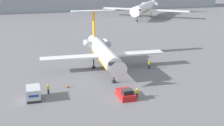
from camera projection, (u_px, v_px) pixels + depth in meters
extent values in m
plane|color=slate|center=(126.00, 98.00, 51.72)|extent=(600.00, 600.00, 0.00)
cylinder|color=silver|center=(104.00, 53.00, 65.27)|extent=(3.64, 18.53, 3.11)
cone|color=silver|center=(117.00, 68.00, 55.53)|extent=(3.18, 2.58, 3.11)
cube|color=black|center=(116.00, 63.00, 56.30)|extent=(2.66, 0.78, 0.44)
cone|color=silver|center=(95.00, 42.00, 75.43)|extent=(2.89, 3.50, 2.80)
cube|color=orange|center=(104.00, 58.00, 65.56)|extent=(3.27, 16.67, 0.20)
cube|color=silver|center=(136.00, 53.00, 68.02)|extent=(11.75, 3.00, 0.36)
cube|color=silver|center=(69.00, 58.00, 64.63)|extent=(11.75, 3.00, 0.36)
cylinder|color=#ADADB7|center=(107.00, 43.00, 72.88)|extent=(1.65, 3.23, 1.56)
cylinder|color=#ADADB7|center=(87.00, 44.00, 71.84)|extent=(1.65, 3.23, 1.56)
cube|color=orange|center=(94.00, 23.00, 74.78)|extent=(0.30, 2.21, 5.91)
cube|color=silver|center=(93.00, 11.00, 73.93)|extent=(10.69, 2.10, 0.20)
cylinder|color=black|center=(114.00, 78.00, 58.36)|extent=(0.24, 0.24, 2.05)
cylinder|color=black|center=(114.00, 82.00, 58.60)|extent=(0.80, 0.80, 0.40)
cylinder|color=black|center=(94.00, 64.00, 66.96)|extent=(0.24, 0.24, 2.05)
cylinder|color=black|center=(94.00, 67.00, 67.20)|extent=(0.80, 0.80, 0.40)
cylinder|color=black|center=(112.00, 62.00, 67.89)|extent=(0.24, 0.24, 2.05)
cylinder|color=black|center=(112.00, 66.00, 68.12)|extent=(0.80, 0.80, 0.40)
cube|color=#B21919|center=(126.00, 95.00, 51.70)|extent=(2.39, 4.12, 1.04)
cube|color=black|center=(128.00, 92.00, 50.61)|extent=(1.67, 1.48, 0.70)
cube|color=black|center=(122.00, 91.00, 53.57)|extent=(2.15, 0.30, 0.63)
cube|color=#232326|center=(34.00, 98.00, 51.03)|extent=(2.20, 3.53, 0.45)
cube|color=#B7BCC6|center=(33.00, 92.00, 50.73)|extent=(2.20, 3.53, 1.68)
cube|color=navy|center=(34.00, 96.00, 49.08)|extent=(1.54, 0.04, 0.36)
cube|color=#232838|center=(137.00, 95.00, 51.61)|extent=(0.32, 0.20, 0.83)
cube|color=yellow|center=(137.00, 91.00, 51.39)|extent=(0.40, 0.24, 0.66)
sphere|color=tan|center=(137.00, 89.00, 51.26)|extent=(0.24, 0.24, 0.24)
cube|color=#232838|center=(149.00, 67.00, 66.85)|extent=(0.32, 0.20, 0.88)
cube|color=yellow|center=(149.00, 63.00, 66.62)|extent=(0.40, 0.24, 0.70)
sphere|color=tan|center=(149.00, 61.00, 66.48)|extent=(0.26, 0.26, 0.26)
cube|color=#232838|center=(48.00, 91.00, 53.37)|extent=(0.32, 0.20, 0.81)
cube|color=yellow|center=(48.00, 87.00, 53.16)|extent=(0.40, 0.24, 0.64)
sphere|color=tan|center=(48.00, 85.00, 53.03)|extent=(0.24, 0.24, 0.24)
cube|color=black|center=(68.00, 87.00, 56.35)|extent=(0.53, 0.53, 0.04)
cone|color=orange|center=(67.00, 85.00, 56.23)|extent=(0.38, 0.38, 0.78)
cylinder|color=silver|center=(144.00, 8.00, 137.31)|extent=(17.83, 22.49, 4.01)
cone|color=silver|center=(136.00, 12.00, 124.71)|extent=(5.13, 4.95, 4.01)
cube|color=black|center=(136.00, 10.00, 125.66)|extent=(3.17, 2.57, 0.44)
cone|color=silver|center=(152.00, 5.00, 150.45)|extent=(5.52, 5.69, 3.61)
cube|color=orange|center=(144.00, 11.00, 137.68)|extent=(16.05, 20.24, 0.20)
cube|color=silver|center=(169.00, 11.00, 135.09)|extent=(16.06, 12.86, 0.36)
cube|color=silver|center=(122.00, 9.00, 142.28)|extent=(16.06, 12.86, 0.36)
cylinder|color=#ADADB7|center=(156.00, 5.00, 145.57)|extent=(3.38, 3.60, 2.00)
cylinder|color=#ADADB7|center=(144.00, 4.00, 147.51)|extent=(3.38, 3.60, 2.00)
cylinder|color=black|center=(137.00, 19.00, 127.96)|extent=(0.24, 0.24, 2.34)
cylinder|color=black|center=(137.00, 21.00, 128.23)|extent=(0.80, 0.80, 0.40)
cylinder|color=black|center=(140.00, 14.00, 140.74)|extent=(0.24, 0.24, 2.34)
cylinder|color=black|center=(140.00, 16.00, 141.02)|extent=(0.80, 0.80, 0.40)
cylinder|color=black|center=(151.00, 15.00, 139.00)|extent=(0.24, 0.24, 2.34)
cylinder|color=black|center=(151.00, 17.00, 139.28)|extent=(0.80, 0.80, 0.40)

